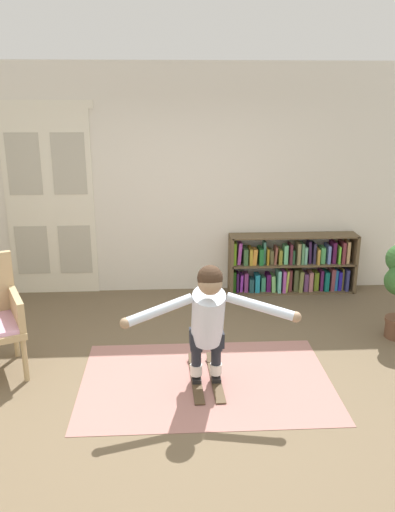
% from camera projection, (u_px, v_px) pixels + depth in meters
% --- Properties ---
extents(ground_plane, '(7.20, 7.20, 0.00)m').
position_uv_depth(ground_plane, '(196.00, 393.00, 4.55)').
color(ground_plane, brown).
extents(back_wall, '(6.00, 0.10, 2.90)m').
position_uv_depth(back_wall, '(185.00, 181.00, 6.59)').
color(back_wall, silver).
rests_on(back_wall, ground).
extents(double_door, '(1.22, 0.05, 2.45)m').
position_uv_depth(double_door, '(50.00, 201.00, 6.51)').
color(double_door, silver).
rests_on(double_door, ground).
extents(rug, '(2.28, 1.50, 0.01)m').
position_uv_depth(rug, '(206.00, 381.00, 4.73)').
color(rug, '#A46F67').
rests_on(rug, ground).
extents(bookshelf, '(1.67, 0.30, 0.78)m').
position_uv_depth(bookshelf, '(292.00, 266.00, 6.79)').
color(bookshelf, brown).
rests_on(bookshelf, ground).
extents(skis_pair, '(0.30, 0.81, 0.07)m').
position_uv_depth(skis_pair, '(206.00, 377.00, 4.76)').
color(skis_pair, '#4D3A26').
rests_on(skis_pair, rug).
extents(person_skier, '(1.46, 0.59, 1.13)m').
position_uv_depth(person_skier, '(208.00, 316.00, 4.38)').
color(person_skier, white).
rests_on(person_skier, skis_pair).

